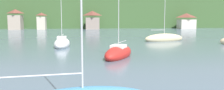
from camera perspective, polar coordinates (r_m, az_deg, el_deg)
wooded_hillside at (r=130.18m, az=2.24°, el=7.15°), size 352.00×48.42×37.29m
shore_building_west at (r=98.65m, az=-22.45°, el=5.72°), size 4.87×5.10×7.88m
shore_building_westcentral at (r=95.75m, az=-16.80°, el=5.54°), size 3.33×3.68×6.57m
shore_building_central at (r=95.47m, az=-4.81°, el=6.04°), size 5.67×6.26×7.37m
shore_building_eastcentral at (r=104.11m, az=17.70°, el=5.58°), size 6.78×5.54×6.52m
sailboat_far_6 at (r=46.60m, az=12.60°, el=1.55°), size 8.72×4.50×11.20m
sailboat_mid_9 at (r=26.49m, az=1.61°, el=-2.02°), size 4.98×6.94×7.54m
sailboat_far_10 at (r=37.27m, az=-12.10°, el=0.35°), size 2.40×7.11×8.37m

